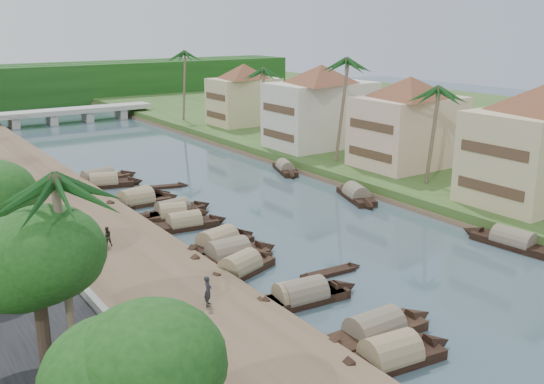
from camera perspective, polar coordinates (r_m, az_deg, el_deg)
ground at (r=46.30m, az=7.81°, el=-5.34°), size 220.00×220.00×0.00m
left_bank at (r=55.86m, az=-19.05°, el=-1.94°), size 10.00×180.00×0.80m
right_bank at (r=72.60m, az=8.47°, el=2.88°), size 16.00×180.00×1.20m
retaining_wall at (r=54.74m, az=-23.36°, el=-1.70°), size 0.40×180.00×1.10m
far_right_fill at (r=101.07m, az=24.18°, el=5.27°), size 60.00×220.00×1.15m
treeline at (r=135.60m, az=-22.00°, el=9.31°), size 120.00×14.00×8.00m
bridge at (r=108.87m, az=-18.54°, el=7.11°), size 28.00×4.00×2.40m
building_near at (r=57.65m, az=23.67°, el=4.27°), size 14.85×14.85×10.20m
building_mid at (r=68.09m, az=12.71°, el=6.57°), size 14.11×14.11×9.70m
building_far at (r=77.53m, az=4.60°, el=8.16°), size 15.59×15.59×10.20m
building_distant at (r=94.40m, az=-2.64°, el=9.24°), size 12.62×12.62×9.20m
sampan_0 at (r=33.96m, az=9.61°, el=-12.83°), size 8.85×2.11×2.31m
sampan_1 at (r=31.86m, az=11.08°, el=-14.97°), size 8.15×2.78×2.36m
sampan_2 at (r=37.35m, az=2.48°, el=-9.85°), size 8.34×2.79×2.17m
sampan_3 at (r=37.41m, az=2.90°, el=-9.80°), size 8.33×2.45×2.21m
sampan_4 at (r=41.37m, az=-3.01°, el=-7.21°), size 7.89×4.11×2.21m
sampan_5 at (r=45.78m, az=-5.10°, el=-4.93°), size 8.21×3.81×2.51m
sampan_6 at (r=43.65m, az=-4.13°, el=-5.97°), size 8.34×2.31×2.45m
sampan_7 at (r=50.64m, az=-8.24°, el=-3.00°), size 7.95×2.53×2.10m
sampan_8 at (r=53.15m, az=-9.33°, el=-2.13°), size 6.91×3.35×2.11m
sampan_9 at (r=54.24m, az=-9.33°, el=-1.77°), size 8.30×2.34×2.09m
sampan_10 at (r=57.70m, az=-12.55°, el=-0.87°), size 8.49×2.15×2.32m
sampan_11 at (r=57.93m, az=-12.70°, el=-0.81°), size 8.86×4.03×2.45m
sampan_12 at (r=67.06m, az=-16.03°, el=1.21°), size 9.53×2.87×2.23m
sampan_13 at (r=65.15m, az=-15.54°, el=0.83°), size 8.41×3.99×2.26m
sampan_14 at (r=49.59m, az=21.74°, el=-4.40°), size 2.55×9.02×2.16m
sampan_15 at (r=58.87m, az=7.94°, el=-0.31°), size 4.30×8.29×2.20m
sampan_16 at (r=69.00m, az=1.24°, el=2.22°), size 4.00×7.74×1.93m
canoe_1 at (r=41.56m, az=5.33°, el=-7.63°), size 5.59×1.29×0.90m
canoe_2 at (r=63.32m, az=-10.59°, el=0.42°), size 6.31×2.59×0.92m
palm_1 at (r=60.16m, az=15.00°, el=9.14°), size 3.20×3.20×10.72m
palm_2 at (r=68.10m, az=6.48°, el=12.00°), size 3.20×3.20×12.82m
palm_3 at (r=82.65m, az=-0.99°, el=11.30°), size 3.20×3.20×10.70m
palm_4 at (r=26.55m, az=-19.52°, el=0.72°), size 3.20×3.20×10.42m
palm_7 at (r=98.76m, az=-8.49°, el=12.73°), size 3.20×3.20×12.25m
tree_0 at (r=18.32m, az=-12.78°, el=-16.34°), size 4.37×4.37×7.43m
tree_1 at (r=28.36m, az=-21.41°, el=-5.91°), size 5.13×5.13×7.39m
tree_6 at (r=82.66m, az=6.20°, el=8.83°), size 4.01×4.01×7.31m
person_near at (r=35.27m, az=-6.05°, el=-9.23°), size 0.74×0.78×1.79m
person_far at (r=45.51m, az=-15.28°, el=-4.07°), size 0.75×0.60×1.50m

